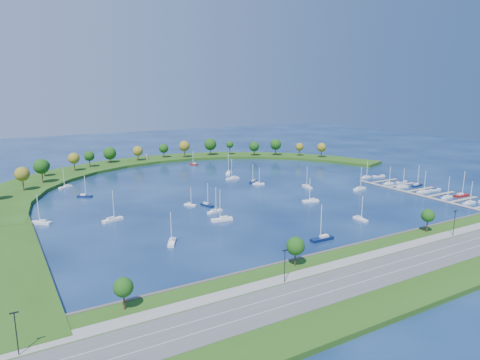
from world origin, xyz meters
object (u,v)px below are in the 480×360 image
moored_boat_4 (222,219)px  moored_boat_9 (233,178)px  docked_boat_6 (402,186)px  moored_boat_13 (311,200)px  moored_boat_3 (307,186)px  moored_boat_14 (360,188)px  moored_boat_15 (85,196)px  docked_boat_10 (366,177)px  docked_boat_3 (461,195)px  docked_boat_0 (469,202)px  docked_boat_7 (417,185)px  docked_boat_8 (389,183)px  harbor_tower (147,157)px  moored_boat_17 (66,186)px  docked_boat_2 (447,197)px  moored_boat_5 (360,218)px  moored_boat_18 (194,164)px  docked_boat_4 (423,191)px  docked_boat_11 (379,176)px  moored_boat_6 (113,219)px  moored_boat_7 (172,241)px  moored_boat_10 (253,181)px  moored_boat_8 (258,183)px  docked_boat_9 (401,182)px  moored_boat_1 (322,238)px  moored_boat_12 (41,222)px  docked_boat_5 (435,190)px  moored_boat_11 (190,204)px  dock_system (425,193)px  moored_boat_0 (207,204)px

moored_boat_4 → moored_boat_9: (46.92, 73.75, -0.03)m
moored_boat_9 → docked_boat_6: moored_boat_9 is taller
moored_boat_13 → moored_boat_4: bearing=19.5°
moored_boat_3 → moored_boat_14: bearing=-120.6°
moored_boat_15 → docked_boat_10: moored_boat_15 is taller
docked_boat_3 → docked_boat_10: bearing=101.4°
docked_boat_0 → moored_boat_14: bearing=116.1°
docked_boat_7 → docked_boat_8: (-10.48, 12.02, -0.05)m
harbor_tower → moored_boat_9: bearing=-73.9°
moored_boat_17 → docked_boat_2: bearing=115.4°
moored_boat_5 → docked_boat_3: (78.02, 3.05, 0.08)m
moored_boat_18 → docked_boat_10: 126.16m
docked_boat_4 → docked_boat_11: (12.36, 43.29, -0.26)m
moored_boat_6 → moored_boat_17: size_ratio=1.17×
moored_boat_7 → docked_boat_7: bearing=123.3°
moored_boat_18 → moored_boat_10: bearing=158.4°
moored_boat_5 → moored_boat_13: moored_boat_13 is taller
moored_boat_10 → moored_boat_17: bearing=-57.9°
harbor_tower → moored_boat_13: moored_boat_13 is taller
moored_boat_13 → moored_boat_8: bearing=-74.2°
moored_boat_8 → docked_boat_3: docked_boat_3 is taller
moored_boat_18 → docked_boat_9: size_ratio=1.26×
moored_boat_17 → docked_boat_10: size_ratio=1.06×
moored_boat_4 → moored_boat_8: 74.56m
moored_boat_10 → docked_boat_6: size_ratio=1.00×
moored_boat_1 → moored_boat_5: (31.85, 11.38, -0.10)m
moored_boat_12 → docked_boat_2: (190.45, -61.09, -0.04)m
moored_boat_8 → moored_boat_9: moored_boat_9 is taller
docked_boat_0 → moored_boat_7: bearing=170.4°
docked_boat_8 → moored_boat_5: bearing=-146.3°
moored_boat_14 → docked_boat_5: size_ratio=1.73×
moored_boat_5 → docked_boat_6: bearing=118.2°
moored_boat_8 → docked_boat_0: (68.27, -90.80, 0.03)m
moored_boat_13 → moored_boat_17: bearing=-29.1°
moored_boat_4 → moored_boat_15: 86.12m
harbor_tower → moored_boat_11: moored_boat_11 is taller
harbor_tower → moored_boat_13: bearing=-78.1°
moored_boat_9 → dock_system: bearing=123.3°
moored_boat_12 → docked_boat_6: size_ratio=1.14×
moored_boat_0 → docked_boat_2: docked_boat_2 is taller
moored_boat_17 → docked_boat_4: bearing=118.7°
harbor_tower → moored_boat_17: moored_boat_17 is taller
moored_boat_12 → moored_boat_17: moored_boat_12 is taller
harbor_tower → moored_boat_15: moored_boat_15 is taller
moored_boat_1 → docked_boat_4: size_ratio=1.18×
docked_boat_9 → harbor_tower: bearing=121.9°
docked_boat_0 → docked_boat_3: size_ratio=0.84×
docked_boat_0 → docked_boat_11: bearing=78.9°
moored_boat_8 → docked_boat_5: 101.18m
moored_boat_6 → moored_boat_12: (-27.58, 11.54, -0.02)m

